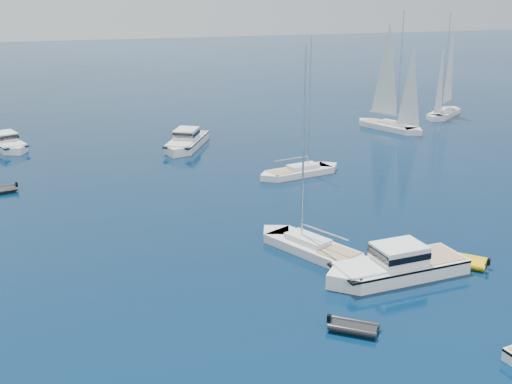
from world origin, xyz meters
TOP-DOWN VIEW (x-y plane):
  - motor_cruiser_centre at (5.95, 12.50)m, footprint 10.95×4.27m
  - motor_cruiser_distant at (-0.78, 50.24)m, footprint 7.54×10.81m
  - motor_cruiser_horizon at (-20.75, 55.80)m, footprint 5.93×9.51m
  - sailboat_mid_r at (2.16, 17.76)m, footprint 6.96×10.36m
  - sailboat_centre at (8.01, 35.97)m, footprint 9.84×4.52m
  - sailboat_sails_r at (26.48, 52.07)m, footprint 6.94×10.82m
  - sailboat_sails_far at (38.04, 57.55)m, footprint 9.55×8.49m
  - tender_yellow at (11.08, 13.12)m, footprint 4.42×4.40m
  - tender_grey_near at (0.40, 6.91)m, footprint 3.25×3.00m

SIDE VIEW (x-z plane):
  - motor_cruiser_centre at x=5.95m, z-range -1.40..1.40m
  - motor_cruiser_distant at x=-0.78m, z-range -1.37..1.37m
  - motor_cruiser_horizon at x=-20.75m, z-range -1.20..1.20m
  - sailboat_mid_r at x=2.16m, z-range -7.53..7.53m
  - sailboat_centre at x=8.01m, z-range -7.00..7.00m
  - sailboat_sails_r at x=26.48m, z-range -7.82..7.82m
  - sailboat_sails_far at x=38.04m, z-range -7.48..7.48m
  - tender_yellow at x=11.08m, z-range -0.47..0.47m
  - tender_grey_near at x=0.40m, z-range -0.47..0.47m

